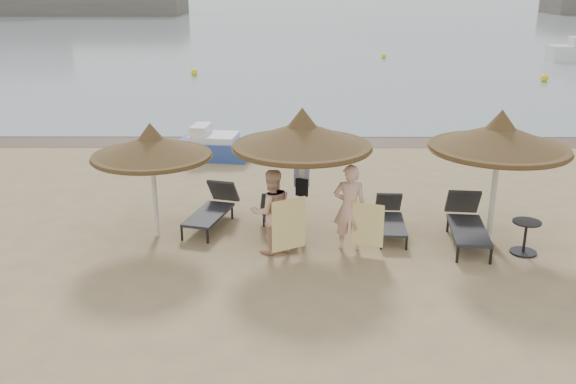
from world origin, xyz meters
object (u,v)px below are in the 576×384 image
palapa_left (151,147)px  lounger_far_right (467,222)px  lounger_near_left (277,217)px  palapa_right (500,138)px  lounger_near_right (390,218)px  palapa_center (302,136)px  lounger_far_left (213,208)px  side_table (525,238)px  person_right (350,201)px  person_left (271,205)px  pedal_boat (213,146)px

palapa_left → lounger_far_right: palapa_left is taller
lounger_near_left → palapa_right: bearing=-16.4°
palapa_right → lounger_near_right: size_ratio=1.64×
palapa_center → lounger_far_left: (-1.97, 0.87, -1.87)m
lounger_near_left → lounger_far_left: bearing=152.8°
palapa_center → side_table: 4.95m
palapa_right → person_right: palapa_right is taller
side_table → person_left: person_left is taller
lounger_near_left → person_left: bearing=-105.6°
lounger_far_left → person_left: size_ratio=1.01×
palapa_right → person_left: 4.79m
person_left → lounger_far_left: bearing=-66.4°
lounger_far_right → pedal_boat: (-6.08, 6.43, -0.05)m
palapa_left → lounger_far_left: palapa_left is taller
palapa_right → person_right: (-3.02, -0.43, -1.20)m
palapa_left → person_right: palapa_left is taller
lounger_near_left → pedal_boat: bearing=99.0°
lounger_near_left → lounger_near_right: lounger_near_right is taller
lounger_far_left → person_right: person_right is taller
palapa_right → pedal_boat: bearing=135.7°
person_right → pedal_boat: size_ratio=0.90×
lounger_far_left → side_table: 6.65m
lounger_far_left → lounger_near_left: (1.46, -0.44, -0.05)m
pedal_boat → palapa_left: bearing=-86.4°
side_table → person_right: 3.61m
lounger_far_left → side_table: (6.47, -1.56, -0.07)m
lounger_near_left → person_right: person_right is taller
palapa_right → lounger_far_right: size_ratio=1.31×
palapa_right → pedal_boat: 9.39m
lounger_far_left → pedal_boat: size_ratio=0.88×
lounger_near_left → lounger_far_right: (4.00, -0.48, 0.08)m
palapa_right → person_right: bearing=-171.8°
lounger_near_left → side_table: size_ratio=2.57×
lounger_far_right → person_left: size_ratio=1.07×
palapa_center → lounger_far_left: palapa_center is taller
palapa_left → lounger_near_left: 3.08m
person_left → person_right: 1.58m
lounger_near_left → lounger_far_right: 4.03m
lounger_near_left → palapa_center: bearing=-49.8°
palapa_center → side_table: (4.50, -0.69, -1.94)m
palapa_right → pedal_boat: size_ratio=1.22×
palapa_right → person_left: size_ratio=1.40×
lounger_near_left → pedal_boat: pedal_boat is taller
side_table → pedal_boat: pedal_boat is taller
palapa_left → lounger_far_left: 2.07m
palapa_left → lounger_near_left: size_ratio=1.42×
palapa_right → palapa_center: bearing=179.3°
palapa_right → side_table: (0.52, -0.64, -1.92)m
lounger_near_left → side_table: bearing=-22.9°
palapa_right → lounger_near_right: (-2.04, 0.43, -1.90)m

